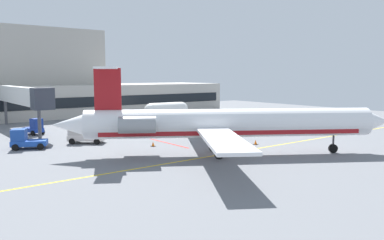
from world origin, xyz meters
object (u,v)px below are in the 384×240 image
(baggage_tug, at_px, (25,140))
(belt_loader, at_px, (34,127))
(pushback_tractor, at_px, (84,135))
(regional_jet, at_px, (224,123))
(fuel_tank, at_px, (167,109))

(baggage_tug, height_order, belt_loader, belt_loader)
(baggage_tug, distance_m, pushback_tractor, 6.45)
(pushback_tractor, xyz_separation_m, belt_loader, (-2.70, 10.34, 0.07))
(baggage_tug, xyz_separation_m, pushback_tractor, (6.44, -0.44, -0.08))
(regional_jet, relative_size, fuel_tank, 3.38)
(pushback_tractor, distance_m, fuel_tank, 27.99)
(regional_jet, bearing_deg, belt_loader, 113.59)
(pushback_tractor, bearing_deg, baggage_tug, 176.09)
(belt_loader, distance_m, fuel_tank, 26.14)
(fuel_tank, bearing_deg, belt_loader, -166.79)
(regional_jet, relative_size, baggage_tug, 7.46)
(baggage_tug, height_order, fuel_tank, fuel_tank)
(regional_jet, xyz_separation_m, pushback_tractor, (-8.46, 15.22, -2.29))
(regional_jet, distance_m, pushback_tractor, 17.56)
(regional_jet, height_order, fuel_tank, regional_jet)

